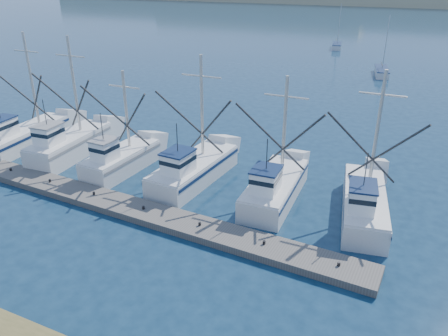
{
  "coord_description": "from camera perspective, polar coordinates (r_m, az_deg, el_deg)",
  "views": [
    {
      "loc": [
        8.21,
        -13.37,
        13.8
      ],
      "look_at": [
        -1.65,
        8.0,
        3.06
      ],
      "focal_mm": 35.0,
      "sensor_mm": 36.0,
      "label": 1
    }
  ],
  "objects": [
    {
      "name": "ground",
      "position": [
        20.9,
        -5.32,
        -16.93
      ],
      "size": [
        500.0,
        500.0,
        0.0
      ],
      "primitive_type": "plane",
      "color": "#0C2338",
      "rests_on": "ground"
    },
    {
      "name": "floating_dock",
      "position": [
        28.53,
        -13.64,
        -4.67
      ],
      "size": [
        32.19,
        3.83,
        0.43
      ],
      "primitive_type": "cube",
      "rotation": [
        0.0,
        0.0,
        -0.05
      ],
      "color": "#56524C",
      "rests_on": "ground"
    },
    {
      "name": "trawler_fleet",
      "position": [
        31.93,
        -8.48,
        0.57
      ],
      "size": [
        31.48,
        8.8,
        9.3
      ],
      "color": "silver",
      "rests_on": "ground"
    },
    {
      "name": "sailboat_near",
      "position": [
        67.6,
        19.88,
        11.76
      ],
      "size": [
        2.71,
        6.43,
        8.1
      ],
      "rotation": [
        0.0,
        0.0,
        0.17
      ],
      "color": "silver",
      "rests_on": "ground"
    },
    {
      "name": "sailboat_far",
      "position": [
        88.76,
        14.52,
        15.18
      ],
      "size": [
        2.43,
        5.33,
        8.1
      ],
      "rotation": [
        0.0,
        0.0,
        0.17
      ],
      "color": "silver",
      "rests_on": "ground"
    }
  ]
}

